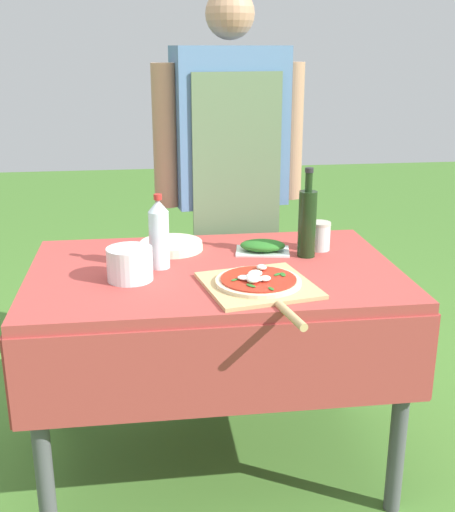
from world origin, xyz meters
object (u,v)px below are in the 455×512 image
mixing_tub (130,264)px  oil_bottle (307,222)px  pizza_on_peel (259,284)px  water_bottle (159,234)px  plate_stack (171,246)px  sauce_jar (319,238)px  herb_container (263,246)px  prep_table (214,297)px  person_cook (230,167)px

mixing_tub → oil_bottle: bearing=14.8°
pizza_on_peel → water_bottle: bearing=130.5°
pizza_on_peel → plate_stack: bearing=109.1°
oil_bottle → sauce_jar: 0.12m
water_bottle → herb_container: bearing=18.0°
herb_container → mixing_tub: mixing_tub is taller
pizza_on_peel → mixing_tub: 0.41m
prep_table → pizza_on_peel: 0.26m
plate_stack → pizza_on_peel: bearing=-59.9°
person_cook → herb_container: size_ratio=7.96×
sauce_jar → prep_table: bearing=-159.3°
herb_container → plate_stack: (-0.32, 0.07, -0.01)m
plate_stack → mixing_tub: bearing=-115.6°
oil_bottle → water_bottle: bearing=-173.9°
herb_container → mixing_tub: bearing=-154.1°
prep_table → herb_container: 0.28m
water_bottle → plate_stack: water_bottle is taller
person_cook → pizza_on_peel: person_cook is taller
prep_table → oil_bottle: (0.34, 0.08, 0.23)m
water_bottle → sauce_jar: 0.60m
prep_table → mixing_tub: size_ratio=8.55×
oil_bottle → water_bottle: oil_bottle is taller
person_cook → pizza_on_peel: size_ratio=3.25×
water_bottle → mixing_tub: water_bottle is taller
pizza_on_peel → water_bottle: 0.39m
herb_container → mixing_tub: size_ratio=1.45×
pizza_on_peel → sauce_jar: bearing=40.4°
pizza_on_peel → oil_bottle: oil_bottle is taller
herb_container → plate_stack: 0.33m
herb_container → pizza_on_peel: bearing=-102.2°
plate_stack → herb_container: bearing=-12.5°
prep_table → water_bottle: size_ratio=4.95×
person_cook → herb_container: bearing=89.5°
mixing_tub → sauce_jar: bearing=18.7°
pizza_on_peel → herb_container: bearing=66.8°
water_bottle → herb_container: water_bottle is taller
prep_table → herb_container: size_ratio=5.89×
oil_bottle → herb_container: size_ratio=1.49×
pizza_on_peel → herb_container: 0.36m
herb_container → sauce_jar: size_ratio=2.04×
person_cook → water_bottle: (-0.31, -0.55, -0.12)m
mixing_tub → plate_stack: mixing_tub is taller
person_cook → mixing_tub: bearing=49.6°
mixing_tub → prep_table: bearing=15.6°
herb_container → sauce_jar: bearing=0.5°
water_bottle → plate_stack: size_ratio=1.08×
person_cook → sauce_jar: person_cook is taller
water_bottle → mixing_tub: size_ratio=1.73×
oil_bottle → sauce_jar: bearing=45.9°
oil_bottle → plate_stack: oil_bottle is taller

